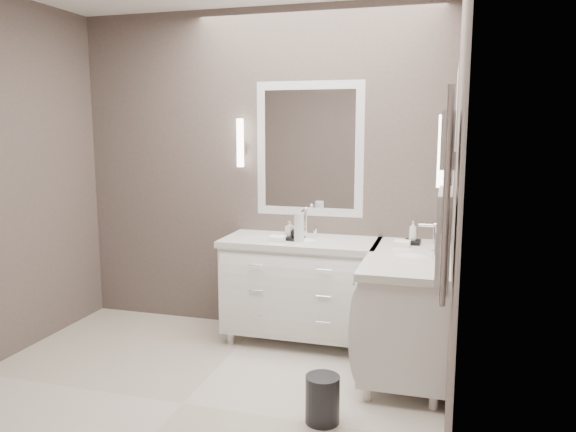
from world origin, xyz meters
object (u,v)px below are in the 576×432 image
(vanity_back, at_px, (301,283))
(waste_bin, at_px, (322,399))
(vanity_right, at_px, (408,305))
(towel_ladder, at_px, (445,204))

(vanity_back, height_order, waste_bin, vanity_back)
(vanity_right, xyz_separation_m, waste_bin, (-0.43, -0.87, -0.34))
(vanity_right, relative_size, waste_bin, 4.33)
(vanity_back, height_order, vanity_right, same)
(towel_ladder, bearing_deg, waste_bin, 146.62)
(vanity_right, relative_size, towel_ladder, 1.38)
(vanity_back, distance_m, waste_bin, 1.32)
(vanity_back, height_order, towel_ladder, towel_ladder)
(towel_ladder, xyz_separation_m, waste_bin, (-0.65, 0.43, -1.25))
(vanity_back, distance_m, towel_ladder, 2.16)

